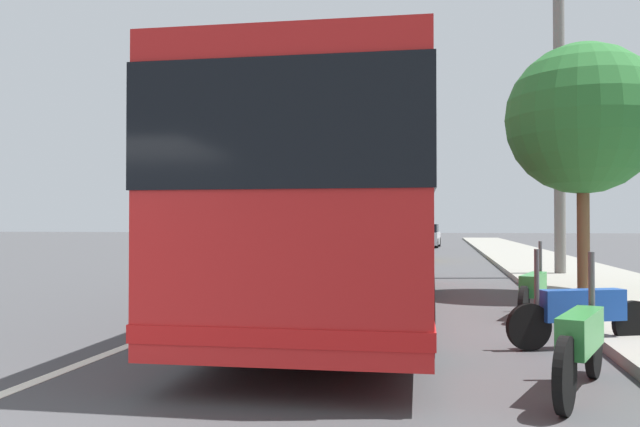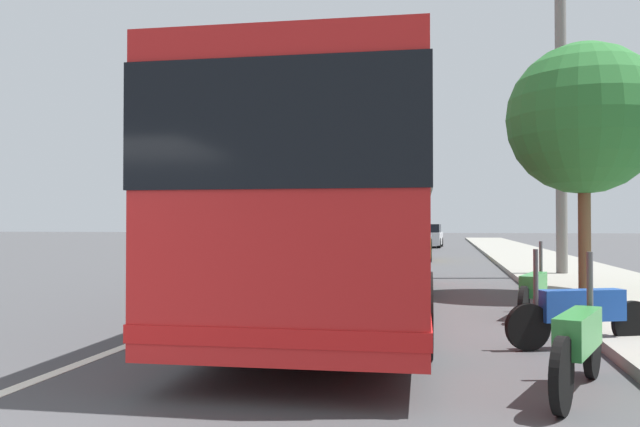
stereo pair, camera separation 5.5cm
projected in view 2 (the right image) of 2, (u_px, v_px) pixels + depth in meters
The scene contains 11 objects.
lane_divider_line at pixel (249, 299), 12.84m from camera, with size 110.00×0.16×0.01m, color silver.
coach_bus at pixel (353, 205), 11.30m from camera, with size 12.50×3.11×3.23m.
motorcycle_mid_row at pixel (579, 342), 5.68m from camera, with size 1.98×0.82×1.27m.
motorcycle_far_end at pixel (581, 312), 7.77m from camera, with size 0.84×1.90×1.24m.
motorcycle_angled at pixel (534, 289), 10.45m from camera, with size 2.11×0.74×1.24m.
car_side_street at pixel (409, 243), 27.01m from camera, with size 4.49×2.03×1.52m.
car_ahead_same_lane at pixel (428, 236), 41.78m from camera, with size 4.34×1.94×1.54m.
car_oncoming at pixel (415, 239), 36.98m from camera, with size 4.45×1.94×1.47m.
car_far_distant at pixel (366, 235), 47.17m from camera, with size 4.61×1.91×1.57m.
roadside_tree_mid_block at pixel (584, 119), 13.42m from camera, with size 3.23×3.23×5.42m.
utility_pole at pixel (561, 130), 17.99m from camera, with size 0.31×0.31×8.48m, color slate.
Camera 2 is at (-2.32, -3.98, 1.54)m, focal length 35.22 mm.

